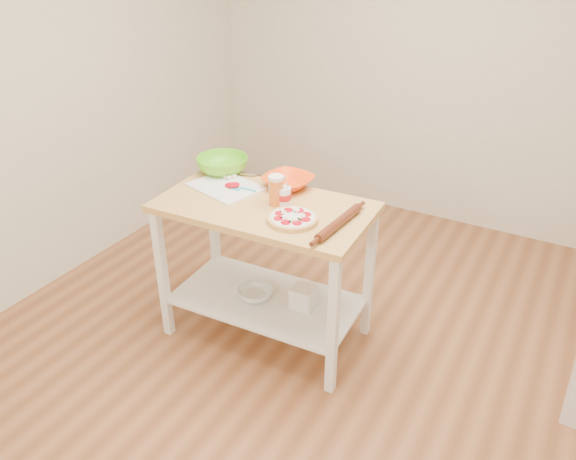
% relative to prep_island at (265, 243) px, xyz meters
% --- Properties ---
extents(room_shell, '(4.04, 4.54, 2.74)m').
position_rel_prep_island_xyz_m(room_shell, '(0.36, -0.17, 0.70)').
color(room_shell, '#915935').
rests_on(room_shell, ground).
extents(prep_island, '(1.22, 0.70, 0.90)m').
position_rel_prep_island_xyz_m(prep_island, '(0.00, 0.00, 0.00)').
color(prep_island, tan).
rests_on(prep_island, ground).
extents(pizza, '(0.27, 0.27, 0.04)m').
position_rel_prep_island_xyz_m(pizza, '(0.24, -0.10, 0.27)').
color(pizza, '#EAB663').
rests_on(pizza, prep_island).
extents(cutting_board, '(0.46, 0.39, 0.04)m').
position_rel_prep_island_xyz_m(cutting_board, '(-0.31, 0.08, 0.26)').
color(cutting_board, white).
rests_on(cutting_board, prep_island).
extents(spatula, '(0.15, 0.05, 0.01)m').
position_rel_prep_island_xyz_m(spatula, '(-0.19, 0.08, 0.27)').
color(spatula, '#36C5CE').
rests_on(spatula, cutting_board).
extents(knife, '(0.26, 0.12, 0.01)m').
position_rel_prep_island_xyz_m(knife, '(-0.40, 0.24, 0.27)').
color(knife, silver).
rests_on(knife, cutting_board).
extents(orange_bowl, '(0.32, 0.32, 0.07)m').
position_rel_prep_island_xyz_m(orange_bowl, '(0.00, 0.26, 0.28)').
color(orange_bowl, '#FF4E12').
rests_on(orange_bowl, prep_island).
extents(green_bowl, '(0.41, 0.41, 0.10)m').
position_rel_prep_island_xyz_m(green_bowl, '(-0.46, 0.26, 0.30)').
color(green_bowl, '#62C71B').
rests_on(green_bowl, prep_island).
extents(beer_pint, '(0.09, 0.09, 0.17)m').
position_rel_prep_island_xyz_m(beer_pint, '(0.06, 0.03, 0.34)').
color(beer_pint, orange).
rests_on(beer_pint, prep_island).
extents(yogurt_tub, '(0.08, 0.08, 0.18)m').
position_rel_prep_island_xyz_m(yogurt_tub, '(0.09, 0.05, 0.30)').
color(yogurt_tub, white).
rests_on(yogurt_tub, prep_island).
extents(rolling_pin, '(0.08, 0.41, 0.05)m').
position_rel_prep_island_xyz_m(rolling_pin, '(0.47, -0.04, 0.27)').
color(rolling_pin, '#602916').
rests_on(rolling_pin, prep_island).
extents(shelf_glass_bowl, '(0.23, 0.23, 0.07)m').
position_rel_prep_island_xyz_m(shelf_glass_bowl, '(-0.06, -0.03, -0.36)').
color(shelf_glass_bowl, silver).
rests_on(shelf_glass_bowl, prep_island).
extents(shelf_bin, '(0.14, 0.14, 0.13)m').
position_rel_prep_island_xyz_m(shelf_bin, '(0.23, 0.04, -0.32)').
color(shelf_bin, white).
rests_on(shelf_bin, prep_island).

